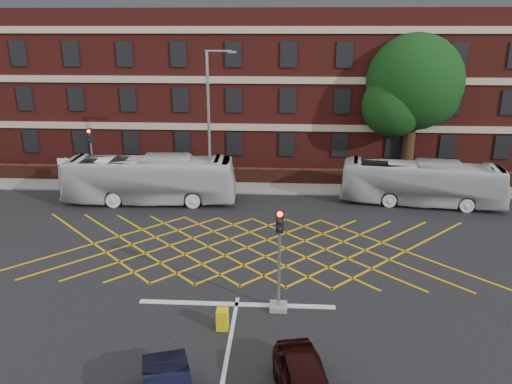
# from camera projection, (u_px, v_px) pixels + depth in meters

# --- Properties ---
(ground) EXTENTS (120.00, 120.00, 0.00)m
(ground) POSITION_uv_depth(u_px,v_px,m) (244.00, 265.00, 23.61)
(ground) COLOR black
(ground) RESTS_ON ground
(victorian_building) EXTENTS (51.00, 12.17, 20.40)m
(victorian_building) POSITION_uv_depth(u_px,v_px,m) (267.00, 62.00, 41.94)
(victorian_building) COLOR #5A1B17
(victorian_building) RESTS_ON ground
(boundary_wall) EXTENTS (56.00, 0.50, 1.10)m
(boundary_wall) POSITION_uv_depth(u_px,v_px,m) (258.00, 176.00, 35.75)
(boundary_wall) COLOR #451C12
(boundary_wall) RESTS_ON ground
(far_pavement) EXTENTS (60.00, 3.00, 0.12)m
(far_pavement) POSITION_uv_depth(u_px,v_px,m) (258.00, 187.00, 34.96)
(far_pavement) COLOR slate
(far_pavement) RESTS_ON ground
(box_junction_hatching) EXTENTS (8.22, 8.22, 0.02)m
(box_junction_hatching) POSITION_uv_depth(u_px,v_px,m) (247.00, 247.00, 25.51)
(box_junction_hatching) COLOR #CC990C
(box_junction_hatching) RESTS_ON ground
(stop_line) EXTENTS (8.00, 0.30, 0.02)m
(stop_line) POSITION_uv_depth(u_px,v_px,m) (237.00, 304.00, 20.30)
(stop_line) COLOR silver
(stop_line) RESTS_ON ground
(bus_left) EXTENTS (10.93, 2.90, 3.02)m
(bus_left) POSITION_uv_depth(u_px,v_px,m) (150.00, 179.00, 31.64)
(bus_left) COLOR silver
(bus_left) RESTS_ON ground
(bus_right) EXTENTS (10.20, 3.74, 2.78)m
(bus_right) POSITION_uv_depth(u_px,v_px,m) (421.00, 183.00, 31.32)
(bus_right) COLOR silver
(bus_right) RESTS_ON ground
(car_maroon) EXTENTS (2.31, 4.14, 1.33)m
(car_maroon) POSITION_uv_depth(u_px,v_px,m) (306.00, 384.00, 14.81)
(car_maroon) COLOR black
(car_maroon) RESTS_ON ground
(deciduous_tree) EXTENTS (7.28, 6.85, 10.38)m
(deciduous_tree) POSITION_uv_depth(u_px,v_px,m) (413.00, 89.00, 35.69)
(deciduous_tree) COLOR black
(deciduous_tree) RESTS_ON ground
(traffic_light_near) EXTENTS (0.70, 0.70, 4.27)m
(traffic_light_near) POSITION_uv_depth(u_px,v_px,m) (279.00, 269.00, 19.42)
(traffic_light_near) COLOR slate
(traffic_light_near) RESTS_ON ground
(traffic_light_far) EXTENTS (0.70, 0.70, 4.27)m
(traffic_light_far) POSITION_uv_depth(u_px,v_px,m) (93.00, 165.00, 33.98)
(traffic_light_far) COLOR slate
(traffic_light_far) RESTS_ON ground
(street_lamp) EXTENTS (2.25, 1.00, 9.42)m
(street_lamp) POSITION_uv_depth(u_px,v_px,m) (211.00, 151.00, 31.33)
(street_lamp) COLOR slate
(street_lamp) RESTS_ON ground
(direction_signs) EXTENTS (1.10, 0.16, 2.20)m
(direction_signs) POSITION_uv_depth(u_px,v_px,m) (66.00, 169.00, 34.45)
(direction_signs) COLOR gray
(direction_signs) RESTS_ON ground
(utility_cabinet) EXTENTS (0.44, 0.43, 0.81)m
(utility_cabinet) POSITION_uv_depth(u_px,v_px,m) (222.00, 319.00, 18.56)
(utility_cabinet) COLOR #DFBD0D
(utility_cabinet) RESTS_ON ground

